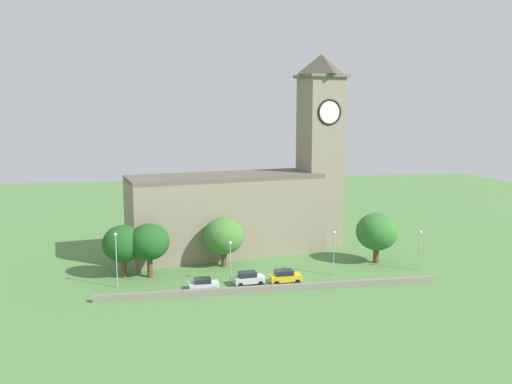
{
  "coord_description": "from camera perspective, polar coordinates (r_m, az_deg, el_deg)",
  "views": [
    {
      "loc": [
        -14.6,
        -73.29,
        24.29
      ],
      "look_at": [
        -0.26,
        6.8,
        11.84
      ],
      "focal_mm": 38.36,
      "sensor_mm": 36.0,
      "label": 1
    }
  ],
  "objects": [
    {
      "name": "streetlamp_west_mid",
      "position": [
        76.85,
        -2.7,
        -6.54
      ],
      "size": [
        0.44,
        0.44,
        6.01
      ],
      "color": "#9EA0A5",
      "rests_on": "ground"
    },
    {
      "name": "tree_riverside_east",
      "position": [
        80.65,
        -11.08,
        -5.14
      ],
      "size": [
        5.88,
        5.88,
        7.91
      ],
      "color": "brown",
      "rests_on": "ground"
    },
    {
      "name": "streetlamp_central",
      "position": [
        81.16,
        8.12,
        -5.53
      ],
      "size": [
        0.44,
        0.44,
        6.63
      ],
      "color": "#9EA0A5",
      "rests_on": "ground"
    },
    {
      "name": "ground_plane",
      "position": [
        92.73,
        -0.74,
        -6.49
      ],
      "size": [
        200.0,
        200.0,
        0.0
      ],
      "primitive_type": "plane",
      "color": "#517F42"
    },
    {
      "name": "car_white",
      "position": [
        75.16,
        -5.5,
        -9.53
      ],
      "size": [
        4.05,
        2.37,
        1.64
      ],
      "color": "silver",
      "rests_on": "ground"
    },
    {
      "name": "streetlamp_east_mid",
      "position": [
        86.11,
        16.73,
        -5.17
      ],
      "size": [
        0.44,
        0.44,
        6.18
      ],
      "color": "#9EA0A5",
      "rests_on": "ground"
    },
    {
      "name": "tree_by_tower",
      "position": [
        84.7,
        -3.39,
        -4.6
      ],
      "size": [
        6.3,
        6.3,
        7.7
      ],
      "color": "brown",
      "rests_on": "ground"
    },
    {
      "name": "car_yellow",
      "position": [
        77.74,
        3.04,
        -8.78
      ],
      "size": [
        4.53,
        2.48,
        1.91
      ],
      "color": "gold",
      "rests_on": "ground"
    },
    {
      "name": "streetlamp_west_end",
      "position": [
        77.02,
        -14.39,
        -6.05
      ],
      "size": [
        0.44,
        0.44,
        7.66
      ],
      "color": "#9EA0A5",
      "rests_on": "ground"
    },
    {
      "name": "tree_churchyard",
      "position": [
        88.58,
        12.48,
        -4.08
      ],
      "size": [
        6.55,
        6.55,
        8.01
      ],
      "color": "brown",
      "rests_on": "ground"
    },
    {
      "name": "car_silver",
      "position": [
        76.83,
        -0.78,
        -8.98
      ],
      "size": [
        4.4,
        2.53,
        1.91
      ],
      "color": "silver",
      "rests_on": "ground"
    },
    {
      "name": "tree_riverside_west",
      "position": [
        81.4,
        -13.7,
        -5.28
      ],
      "size": [
        5.92,
        5.92,
        7.69
      ],
      "color": "brown",
      "rests_on": "ground"
    },
    {
      "name": "quay_barrier",
      "position": [
        74.34,
        1.75,
        -10.02
      ],
      "size": [
        46.62,
        0.7,
        0.89
      ],
      "primitive_type": "cube",
      "color": "gray",
      "rests_on": "ground"
    },
    {
      "name": "church",
      "position": [
        93.59,
        -0.91,
        -0.72
      ],
      "size": [
        38.71,
        17.41,
        33.65
      ],
      "color": "gray",
      "rests_on": "ground"
    }
  ]
}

